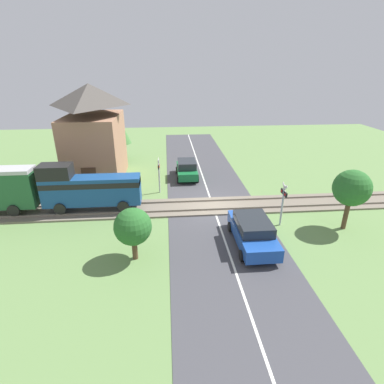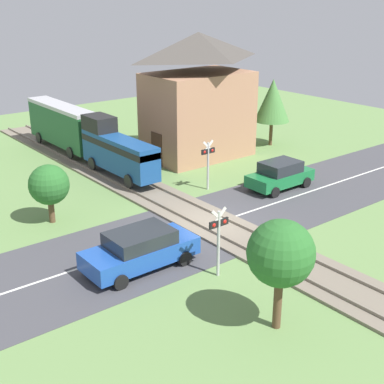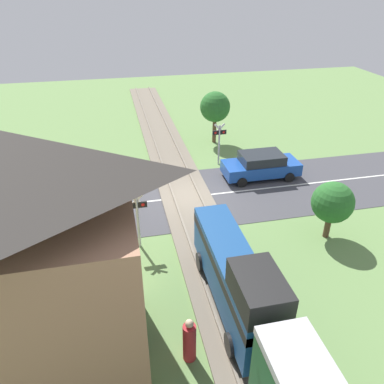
# 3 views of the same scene
# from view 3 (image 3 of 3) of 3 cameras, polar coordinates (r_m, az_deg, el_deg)

# --- Properties ---
(ground_plane) EXTENTS (60.00, 60.00, 0.00)m
(ground_plane) POSITION_cam_3_polar(r_m,az_deg,el_deg) (20.96, -0.88, -0.84)
(ground_plane) COLOR #66894C
(road_surface) EXTENTS (48.00, 6.40, 0.02)m
(road_surface) POSITION_cam_3_polar(r_m,az_deg,el_deg) (20.96, -0.89, -0.82)
(road_surface) COLOR #424247
(road_surface) RESTS_ON ground_plane
(track_bed) EXTENTS (2.80, 48.00, 0.24)m
(track_bed) POSITION_cam_3_polar(r_m,az_deg,el_deg) (20.93, -0.89, -0.68)
(track_bed) COLOR #756B5B
(track_bed) RESTS_ON ground_plane
(train) EXTENTS (1.58, 14.42, 3.18)m
(train) POSITION_cam_3_polar(r_m,az_deg,el_deg) (10.87, 13.86, -25.78)
(train) COLOR navy
(train) RESTS_ON track_bed
(car_near_crossing) EXTENTS (4.60, 2.06, 1.58)m
(car_near_crossing) POSITION_cam_3_polar(r_m,az_deg,el_deg) (23.13, 10.46, 4.05)
(car_near_crossing) COLOR #1E4CA8
(car_near_crossing) RESTS_ON ground_plane
(car_far_side) EXTENTS (3.90, 1.87, 1.56)m
(car_far_side) POSITION_cam_3_polar(r_m,az_deg,el_deg) (19.19, -18.40, -2.89)
(car_far_side) COLOR #197038
(car_far_side) RESTS_ON ground_plane
(crossing_signal_west_approach) EXTENTS (0.90, 0.18, 2.80)m
(crossing_signal_west_approach) POSITION_cam_3_polar(r_m,az_deg,el_deg) (24.15, 4.17, 8.17)
(crossing_signal_west_approach) COLOR #B7B7B7
(crossing_signal_west_approach) RESTS_ON ground_plane
(crossing_signal_east_approach) EXTENTS (0.90, 0.18, 2.80)m
(crossing_signal_east_approach) POSITION_cam_3_polar(r_m,az_deg,el_deg) (16.48, -8.33, -3.15)
(crossing_signal_east_approach) COLOR #B7B7B7
(crossing_signal_east_approach) RESTS_ON ground_plane
(station_building) EXTENTS (7.12, 4.60, 7.98)m
(station_building) POSITION_cam_3_polar(r_m,az_deg,el_deg) (11.30, -25.51, -10.69)
(station_building) COLOR #AD7A5B
(station_building) RESTS_ON ground_plane
(pedestrian_by_station) EXTENTS (0.42, 0.42, 1.72)m
(pedestrian_by_station) POSITION_cam_3_polar(r_m,az_deg,el_deg) (12.64, -0.39, -21.79)
(pedestrian_by_station) COLOR #B2282D
(pedestrian_by_station) RESTS_ON ground_plane
(tree_roadside_hedge) EXTENTS (1.90, 1.90, 2.84)m
(tree_roadside_hedge) POSITION_cam_3_polar(r_m,az_deg,el_deg) (18.06, 20.64, -1.52)
(tree_roadside_hedge) COLOR brown
(tree_roadside_hedge) RESTS_ON ground_plane
(tree_beyond_track) EXTENTS (2.16, 2.16, 3.77)m
(tree_beyond_track) POSITION_cam_3_polar(r_m,az_deg,el_deg) (27.46, 3.53, 12.78)
(tree_beyond_track) COLOR brown
(tree_beyond_track) RESTS_ON ground_plane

